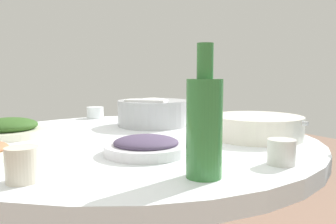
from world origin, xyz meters
TOP-DOWN VIEW (x-y plane):
  - round_dining_table at (0.00, 0.00)m, footprint 1.11×1.11m
  - rice_bowl at (-0.16, -0.19)m, footprint 0.27×0.27m
  - soup_bowl at (-0.32, 0.20)m, footprint 0.28×0.29m
  - dish_greens at (0.34, -0.22)m, footprint 0.24×0.24m
  - dish_eggplant at (0.06, 0.22)m, footprint 0.21×0.21m
  - green_bottle at (0.05, 0.44)m, footprint 0.07×0.07m
  - tea_cup_near at (-0.15, 0.45)m, footprint 0.06×0.06m
  - tea_cup_far at (0.35, 0.30)m, footprint 0.06×0.06m
  - tea_cup_side at (-0.04, -0.51)m, footprint 0.07×0.07m

SIDE VIEW (x-z plane):
  - round_dining_table at x=0.00m, z-range 0.25..0.97m
  - dish_eggplant at x=0.06m, z-range 0.72..0.76m
  - dish_greens at x=0.34m, z-range 0.72..0.77m
  - tea_cup_side at x=-0.04m, z-range 0.72..0.77m
  - tea_cup_near at x=-0.15m, z-range 0.72..0.78m
  - tea_cup_far at x=0.35m, z-range 0.72..0.79m
  - soup_bowl at x=-0.32m, z-range 0.72..0.79m
  - rice_bowl at x=-0.16m, z-range 0.72..0.82m
  - green_bottle at x=0.05m, z-range 0.70..0.95m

